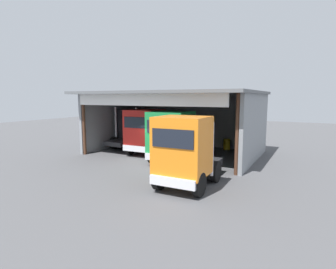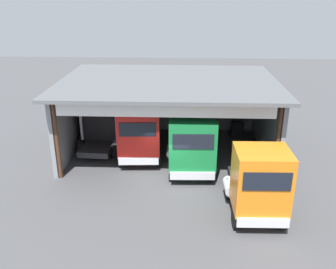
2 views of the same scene
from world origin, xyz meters
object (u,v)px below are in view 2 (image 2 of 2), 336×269
at_px(truck_red_yard_outside, 139,133).
at_px(truck_orange_center_left_bay, 258,183).
at_px(oil_drum, 215,127).
at_px(traffic_cone, 236,203).
at_px(truck_black_center_bay, 104,123).
at_px(tool_cart, 237,128).
at_px(truck_green_center_right_bay, 191,144).

distance_m(truck_red_yard_outside, truck_orange_center_left_bay, 8.60).
height_order(oil_drum, traffic_cone, oil_drum).
distance_m(truck_black_center_bay, truck_red_yard_outside, 3.25).
relative_size(truck_orange_center_left_bay, tool_cart, 5.20).
distance_m(truck_red_yard_outside, truck_green_center_right_bay, 3.53).
distance_m(truck_orange_center_left_bay, traffic_cone, 1.93).
relative_size(truck_green_center_right_bay, tool_cart, 5.33).
bearing_deg(truck_orange_center_left_bay, oil_drum, -85.55).
distance_m(truck_red_yard_outside, oil_drum, 7.29).
bearing_deg(truck_orange_center_left_bay, truck_green_center_right_bay, -56.93).
xyz_separation_m(truck_black_center_bay, traffic_cone, (7.97, -7.17, -1.53)).
relative_size(truck_orange_center_left_bay, traffic_cone, 9.29).
relative_size(oil_drum, tool_cart, 0.94).
xyz_separation_m(oil_drum, traffic_cone, (0.27, -10.25, -0.19)).
bearing_deg(truck_red_yard_outside, truck_black_center_bay, -39.74).
xyz_separation_m(truck_green_center_right_bay, oil_drum, (1.92, 6.57, -1.43)).
bearing_deg(traffic_cone, truck_black_center_bay, 138.03).
relative_size(truck_black_center_bay, tool_cart, 4.51).
height_order(truck_orange_center_left_bay, oil_drum, truck_orange_center_left_bay).
xyz_separation_m(truck_orange_center_left_bay, oil_drum, (-1.09, 10.98, -1.40)).
distance_m(truck_green_center_right_bay, truck_orange_center_left_bay, 5.35).
bearing_deg(oil_drum, truck_orange_center_left_bay, -84.32).
xyz_separation_m(truck_red_yard_outside, tool_cart, (6.74, 4.90, -1.40)).
bearing_deg(oil_drum, truck_black_center_bay, -158.23).
bearing_deg(truck_green_center_right_bay, oil_drum, -108.35).
distance_m(truck_green_center_right_bay, traffic_cone, 4.57).
height_order(truck_black_center_bay, truck_orange_center_left_bay, truck_black_center_bay).
height_order(truck_red_yard_outside, traffic_cone, truck_red_yard_outside).
bearing_deg(oil_drum, truck_red_yard_outside, -135.46).
bearing_deg(oil_drum, tool_cart, -3.92).
height_order(truck_black_center_bay, truck_red_yard_outside, truck_black_center_bay).
bearing_deg(tool_cart, truck_orange_center_left_bay, -92.91).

